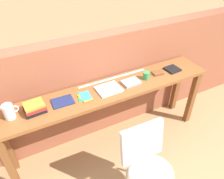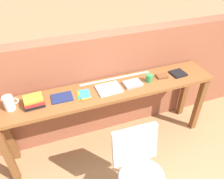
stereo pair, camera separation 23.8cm
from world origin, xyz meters
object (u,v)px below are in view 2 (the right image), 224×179
book_stack_leftmost (34,101)px  mug (149,78)px  magazine_cycling (62,98)px  book_open_centre (109,89)px  pamphlet_pile_colourful (84,94)px  leather_journal_brown (162,76)px  pitcher_white (9,103)px  chair_white_moulded (139,166)px  book_repair_rightmost (178,73)px

book_stack_leftmost → mug: 1.28m
magazine_cycling → book_open_centre: book_open_centre is taller
magazine_cycling → mug: 1.01m
pamphlet_pile_colourful → leather_journal_brown: size_ratio=1.53×
pitcher_white → pamphlet_pile_colourful: (0.73, -0.03, -0.07)m
pitcher_white → leather_journal_brown: size_ratio=1.41×
magazine_cycling → pitcher_white: bearing=-179.6°
chair_white_moulded → pitcher_white: size_ratio=4.85×
magazine_cycling → mug: (1.01, -0.03, 0.04)m
pitcher_white → magazine_cycling: 0.51m
mug → leather_journal_brown: mug is taller
pitcher_white → leather_journal_brown: bearing=-0.2°
chair_white_moulded → book_stack_leftmost: 1.21m
magazine_cycling → book_repair_rightmost: bearing=-0.1°
book_stack_leftmost → magazine_cycling: book_stack_leftmost is taller
chair_white_moulded → pitcher_white: bearing=142.0°
magazine_cycling → leather_journal_brown: 1.20m
book_stack_leftmost → book_open_centre: size_ratio=0.79×
mug → book_repair_rightmost: size_ratio=0.65×
magazine_cycling → book_repair_rightmost: size_ratio=1.29×
pamphlet_pile_colourful → book_open_centre: 0.29m
mug → pamphlet_pile_colourful: bearing=179.4°
mug → book_repair_rightmost: mug is taller
chair_white_moulded → leather_journal_brown: size_ratio=6.86×
book_stack_leftmost → pitcher_white: bearing=175.5°
book_repair_rightmost → chair_white_moulded: bearing=-141.8°
pamphlet_pile_colourful → leather_journal_brown: leather_journal_brown is taller
pamphlet_pile_colourful → book_open_centre: bearing=-0.2°
magazine_cycling → pamphlet_pile_colourful: size_ratio=1.10×
chair_white_moulded → pamphlet_pile_colourful: same height
pitcher_white → book_open_centre: size_ratio=0.70×
book_open_centre → book_repair_rightmost: book_repair_rightmost is taller
book_stack_leftmost → leather_journal_brown: 1.47m
book_stack_leftmost → magazine_cycling: (0.28, 0.02, -0.04)m
mug → leather_journal_brown: bearing=8.5°
mug → leather_journal_brown: (0.19, 0.03, -0.03)m
pitcher_white → mug: size_ratio=1.67×
leather_journal_brown → book_open_centre: bearing=-173.0°
pitcher_white → leather_journal_brown: pitcher_white is taller
chair_white_moulded → mug: size_ratio=8.10×
book_stack_leftmost → book_repair_rightmost: (1.69, -0.00, -0.03)m
pitcher_white → book_stack_leftmost: pitcher_white is taller
pitcher_white → leather_journal_brown: (1.70, -0.01, -0.07)m
book_stack_leftmost → book_repair_rightmost: 1.69m
book_stack_leftmost → mug: size_ratio=1.89×
leather_journal_brown → magazine_cycling: bearing=-175.0°
pitcher_white → mug: pitcher_white is taller
chair_white_moulded → book_open_centre: (-0.02, 0.78, 0.36)m
book_repair_rightmost → pitcher_white: bearing=175.6°
pitcher_white → magazine_cycling: bearing=-0.2°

